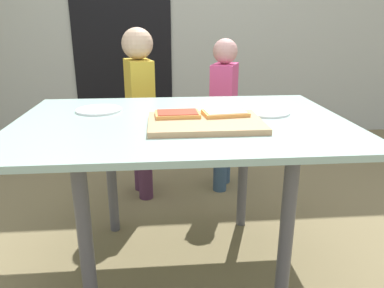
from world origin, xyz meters
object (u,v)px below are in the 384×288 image
at_px(pizza_slice_far_right, 225,113).
at_px(plate_white_left, 99,110).
at_px(pizza_slice_far_left, 177,114).
at_px(cutting_board, 205,123).
at_px(dining_table, 182,138).
at_px(plate_white_right, 266,112).
at_px(child_left, 140,102).
at_px(child_right, 224,107).

bearing_deg(pizza_slice_far_right, plate_white_left, 158.79).
bearing_deg(pizza_slice_far_right, pizza_slice_far_left, -179.50).
bearing_deg(plate_white_left, cutting_board, -31.93).
distance_m(dining_table, pizza_slice_far_right, 0.21).
bearing_deg(plate_white_right, pizza_slice_far_right, -152.55).
bearing_deg(pizza_slice_far_left, pizza_slice_far_right, 0.50).
height_order(pizza_slice_far_left, child_left, child_left).
distance_m(plate_white_left, plate_white_right, 0.75).
relative_size(pizza_slice_far_right, plate_white_left, 0.93).
bearing_deg(dining_table, child_right, 69.34).
bearing_deg(child_right, cutting_board, -103.99).
bearing_deg(pizza_slice_far_left, dining_table, 56.09).
bearing_deg(child_left, child_right, 7.45).
xyz_separation_m(pizza_slice_far_left, child_right, (0.34, 0.89, -0.18)).
relative_size(dining_table, plate_white_right, 6.69).
distance_m(pizza_slice_far_left, child_right, 0.97).
distance_m(pizza_slice_far_left, child_left, 0.85).
relative_size(dining_table, child_left, 1.28).
height_order(pizza_slice_far_right, child_right, child_right).
distance_m(pizza_slice_far_left, plate_white_right, 0.41).
xyz_separation_m(pizza_slice_far_left, plate_white_left, (-0.34, 0.21, -0.03)).
distance_m(cutting_board, pizza_slice_far_left, 0.13).
bearing_deg(cutting_board, child_left, 108.46).
relative_size(plate_white_left, plate_white_right, 1.00).
bearing_deg(pizza_slice_far_right, plate_white_right, 27.45).
relative_size(plate_white_left, child_right, 0.20).
bearing_deg(pizza_slice_far_left, plate_white_right, 15.08).
xyz_separation_m(pizza_slice_far_right, plate_white_right, (0.20, 0.11, -0.03)).
xyz_separation_m(plate_white_right, child_left, (-0.59, 0.72, -0.10)).
bearing_deg(child_right, dining_table, -110.66).
bearing_deg(child_right, pizza_slice_far_right, -99.56).
distance_m(pizza_slice_far_right, plate_white_left, 0.58).
xyz_separation_m(dining_table, plate_white_left, (-0.36, 0.18, 0.08)).
relative_size(cutting_board, plate_white_left, 2.17).
xyz_separation_m(pizza_slice_far_left, pizza_slice_far_right, (0.19, 0.00, 0.00)).
height_order(pizza_slice_far_right, plate_white_right, pizza_slice_far_right).
bearing_deg(cutting_board, pizza_slice_far_right, 38.28).
xyz_separation_m(cutting_board, pizza_slice_far_left, (-0.10, 0.07, 0.02)).
xyz_separation_m(plate_white_left, child_left, (0.15, 0.61, -0.10)).
height_order(dining_table, child_left, child_left).
height_order(dining_table, plate_white_right, plate_white_right).
height_order(dining_table, pizza_slice_far_left, pizza_slice_far_left).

